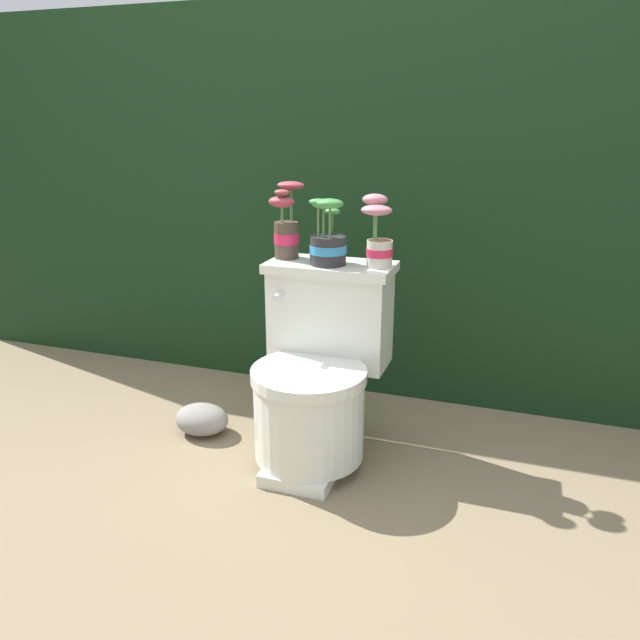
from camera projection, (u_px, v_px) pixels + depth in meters
The scene contains 7 objects.
ground_plane at pixel (296, 458), 2.08m from camera, with size 12.00×12.00×0.00m, color #75664C.
hedge_backdrop at pixel (376, 196), 2.76m from camera, with size 3.78×0.86×1.50m.
toilet at pixel (318, 374), 2.02m from camera, with size 0.42×0.50×0.63m.
potted_plant_left at pixel (286, 225), 2.07m from camera, with size 0.11×0.11×0.25m.
potted_plant_midleft at pixel (328, 241), 1.99m from camera, with size 0.12×0.14×0.22m.
potted_plant_middle at pixel (378, 238), 1.95m from camera, with size 0.11×0.11×0.23m.
garden_stone at pixel (202, 419), 2.23m from camera, with size 0.20×0.16×0.11m.
Camera 1 is at (0.67, -1.71, 1.09)m, focal length 35.00 mm.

